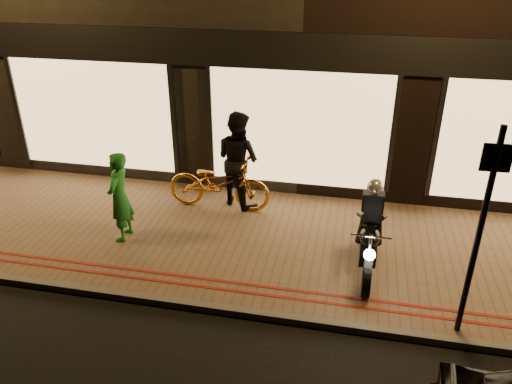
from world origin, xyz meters
TOP-DOWN VIEW (x-y plane):
  - ground at (0.00, 0.00)m, footprint 90.00×90.00m
  - sidewalk at (0.00, 2.00)m, footprint 50.00×4.00m
  - kerb_stone at (0.00, 0.05)m, footprint 50.00×0.14m
  - red_kerb_lines at (0.00, 0.55)m, footprint 50.00×0.26m
  - motorcycle at (1.51, 1.48)m, footprint 0.60×1.94m
  - sign_post at (2.78, 0.25)m, footprint 0.35×0.08m
  - bicycle_gold at (-1.46, 3.07)m, footprint 2.08×0.73m
  - person_green at (-2.86, 1.58)m, footprint 0.42×0.62m
  - person_dark at (-1.13, 3.35)m, footprint 1.20×1.13m

SIDE VIEW (x-z plane):
  - ground at x=0.00m, z-range 0.00..0.00m
  - sidewalk at x=0.00m, z-range 0.00..0.12m
  - kerb_stone at x=0.00m, z-range 0.00..0.12m
  - red_kerb_lines at x=0.00m, z-range 0.12..0.13m
  - bicycle_gold at x=-1.46m, z-range 0.12..1.22m
  - motorcycle at x=1.51m, z-range -0.06..1.53m
  - person_green at x=-2.86m, z-range 0.12..1.78m
  - person_dark at x=-1.13m, z-range 0.12..2.09m
  - sign_post at x=2.78m, z-range 0.30..3.30m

